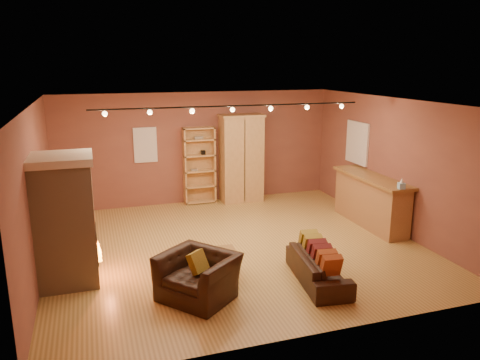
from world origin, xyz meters
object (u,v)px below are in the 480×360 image
object	(u,v)px
armoire	(241,158)
loveseat	(318,262)
bar_counter	(370,200)
coffee_table	(219,256)
fireplace	(66,220)
bookcase	(199,165)
armchair	(198,269)

from	to	relation	value
armoire	loveseat	size ratio (longest dim) A/B	1.34
bar_counter	coffee_table	size ratio (longest dim) A/B	3.59
fireplace	bookcase	bearing A→B (deg)	50.89
fireplace	coffee_table	bearing A→B (deg)	-14.23
fireplace	bookcase	size ratio (longest dim) A/B	1.09
armchair	coffee_table	distance (m)	0.77
bookcase	armoire	xyz separation A→B (m)	(1.07, -0.18, 0.14)
armoire	armchair	world-z (taller)	armoire
bookcase	loveseat	world-z (taller)	bookcase
fireplace	coffee_table	world-z (taller)	fireplace
fireplace	armchair	size ratio (longest dim) A/B	1.66
fireplace	armchair	distance (m)	2.29
fireplace	bar_counter	size ratio (longest dim) A/B	0.92
bar_counter	bookcase	bearing A→B (deg)	138.28
bookcase	armchair	distance (m)	5.10
fireplace	bar_counter	distance (m)	6.32
armchair	armoire	bearing A→B (deg)	114.70
fireplace	armoire	distance (m)	5.45
armchair	fireplace	bearing A→B (deg)	-162.42
armoire	loveseat	xyz separation A→B (m)	(-0.25, -4.83, -0.78)
armoire	bookcase	bearing A→B (deg)	170.44
bookcase	armoire	bearing A→B (deg)	-9.56
loveseat	bookcase	bearing A→B (deg)	16.92
bookcase	bar_counter	bearing A→B (deg)	-41.72
bookcase	armoire	distance (m)	1.10
loveseat	armchair	world-z (taller)	armchair
armoire	bar_counter	size ratio (longest dim) A/B	0.97
fireplace	loveseat	world-z (taller)	fireplace
armoire	bar_counter	xyz separation A→B (m)	(2.12, -2.67, -0.57)
loveseat	armoire	bearing A→B (deg)	4.60
fireplace	bookcase	xyz separation A→B (m)	(3.05, 3.75, -0.07)
fireplace	loveseat	distance (m)	4.13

